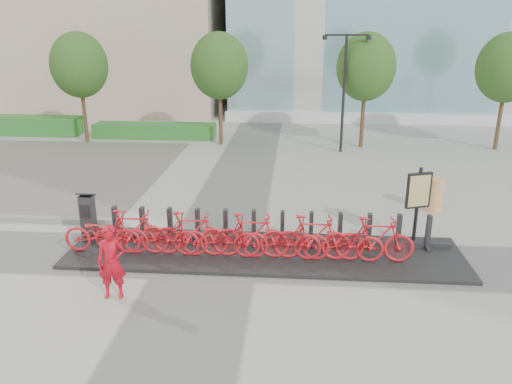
# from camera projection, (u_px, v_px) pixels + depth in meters

# --- Properties ---
(ground) EXTENTS (120.00, 120.00, 0.00)m
(ground) POSITION_uv_depth(u_px,v_px,m) (210.00, 258.00, 12.06)
(ground) COLOR #9D9D9A
(hedge_b) EXTENTS (6.00, 1.20, 0.70)m
(hedge_b) POSITION_uv_depth(u_px,v_px,m) (155.00, 131.00, 24.80)
(hedge_b) COLOR #306B2A
(hedge_b) RESTS_ON ground
(tree_0) EXTENTS (2.60, 2.60, 5.10)m
(tree_0) POSITION_uv_depth(u_px,v_px,m) (79.00, 65.00, 22.87)
(tree_0) COLOR brown
(tree_0) RESTS_ON ground
(tree_1) EXTENTS (2.60, 2.60, 5.10)m
(tree_1) POSITION_uv_depth(u_px,v_px,m) (219.00, 66.00, 22.37)
(tree_1) COLOR brown
(tree_1) RESTS_ON ground
(tree_2) EXTENTS (2.60, 2.60, 5.10)m
(tree_2) POSITION_uv_depth(u_px,v_px,m) (366.00, 67.00, 21.87)
(tree_2) COLOR brown
(tree_2) RESTS_ON ground
(tree_3) EXTENTS (2.60, 2.60, 5.10)m
(tree_3) POSITION_uv_depth(u_px,v_px,m) (507.00, 68.00, 21.41)
(tree_3) COLOR brown
(tree_3) RESTS_ON ground
(streetlamp) EXTENTS (2.00, 0.20, 5.00)m
(streetlamp) POSITION_uv_depth(u_px,v_px,m) (344.00, 80.00, 21.15)
(streetlamp) COLOR black
(streetlamp) RESTS_ON ground
(dock_pad) EXTENTS (9.60, 2.40, 0.08)m
(dock_pad) POSITION_uv_depth(u_px,v_px,m) (264.00, 253.00, 12.23)
(dock_pad) COLOR black
(dock_pad) RESTS_ON ground
(dock_rail_posts) EXTENTS (8.02, 0.50, 0.85)m
(dock_rail_posts) POSITION_uv_depth(u_px,v_px,m) (268.00, 228.00, 12.52)
(dock_rail_posts) COLOR #2A2A2C
(dock_rail_posts) RESTS_ON dock_pad
(bike_0) EXTENTS (1.89, 0.66, 0.99)m
(bike_0) POSITION_uv_depth(u_px,v_px,m) (102.00, 233.00, 12.03)
(bike_0) COLOR red
(bike_0) RESTS_ON dock_pad
(bike_1) EXTENTS (1.83, 0.52, 1.10)m
(bike_1) POSITION_uv_depth(u_px,v_px,m) (131.00, 232.00, 11.95)
(bike_1) COLOR red
(bike_1) RESTS_ON dock_pad
(bike_2) EXTENTS (1.89, 0.66, 0.99)m
(bike_2) POSITION_uv_depth(u_px,v_px,m) (161.00, 235.00, 11.92)
(bike_2) COLOR red
(bike_2) RESTS_ON dock_pad
(bike_3) EXTENTS (1.83, 0.52, 1.10)m
(bike_3) POSITION_uv_depth(u_px,v_px,m) (190.00, 234.00, 11.84)
(bike_3) COLOR red
(bike_3) RESTS_ON dock_pad
(bike_4) EXTENTS (1.89, 0.66, 0.99)m
(bike_4) POSITION_uv_depth(u_px,v_px,m) (220.00, 237.00, 11.81)
(bike_4) COLOR red
(bike_4) RESTS_ON dock_pad
(bike_5) EXTENTS (1.83, 0.52, 1.10)m
(bike_5) POSITION_uv_depth(u_px,v_px,m) (251.00, 236.00, 11.73)
(bike_5) COLOR red
(bike_5) RESTS_ON dock_pad
(bike_6) EXTENTS (1.89, 0.66, 0.99)m
(bike_6) POSITION_uv_depth(u_px,v_px,m) (281.00, 239.00, 11.70)
(bike_6) COLOR red
(bike_6) RESTS_ON dock_pad
(bike_7) EXTENTS (1.83, 0.52, 1.10)m
(bike_7) POSITION_uv_depth(u_px,v_px,m) (312.00, 238.00, 11.62)
(bike_7) COLOR red
(bike_7) RESTS_ON dock_pad
(bike_8) EXTENTS (1.89, 0.66, 0.99)m
(bike_8) POSITION_uv_depth(u_px,v_px,m) (343.00, 241.00, 11.59)
(bike_8) COLOR red
(bike_8) RESTS_ON dock_pad
(bike_9) EXTENTS (1.83, 0.52, 1.10)m
(bike_9) POSITION_uv_depth(u_px,v_px,m) (375.00, 240.00, 11.51)
(bike_9) COLOR red
(bike_9) RESTS_ON dock_pad
(kiosk) EXTENTS (0.41, 0.34, 1.31)m
(kiosk) POSITION_uv_depth(u_px,v_px,m) (88.00, 217.00, 12.68)
(kiosk) COLOR #2A2A2C
(kiosk) RESTS_ON dock_pad
(worker_red) EXTENTS (0.62, 0.45, 1.57)m
(worker_red) POSITION_uv_depth(u_px,v_px,m) (112.00, 262.00, 10.08)
(worker_red) COLOR red
(worker_red) RESTS_ON ground
(construction_barrel) EXTENTS (0.65, 0.65, 1.01)m
(construction_barrel) POSITION_uv_depth(u_px,v_px,m) (434.00, 195.00, 14.97)
(construction_barrel) COLOR #FA7300
(construction_barrel) RESTS_ON ground
(map_sign) EXTENTS (0.65, 0.32, 2.01)m
(map_sign) POSITION_uv_depth(u_px,v_px,m) (418.00, 194.00, 12.47)
(map_sign) COLOR black
(map_sign) RESTS_ON ground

